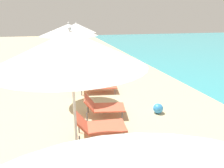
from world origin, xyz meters
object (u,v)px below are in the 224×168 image
object	(u,v)px
umbrella_farthest	(76,28)
beach_ball	(158,108)
lounger_third_shoreside	(99,126)
lounger_farthest_shoreside	(88,67)
lounger_farthest_inland	(90,79)
umbrella_third	(71,49)
lounger_fourth_shoreside	(97,85)
lounger_fourth_inland	(103,106)
umbrella_fourth	(69,30)

from	to	relation	value
umbrella_farthest	beach_ball	distance (m)	5.55
lounger_third_shoreside	umbrella_farthest	bearing A→B (deg)	94.36
lounger_farthest_shoreside	lounger_farthest_inland	size ratio (longest dim) A/B	1.11
umbrella_farthest	umbrella_third	bearing A→B (deg)	-95.49
lounger_farthest_shoreside	lounger_farthest_inland	distance (m)	2.24
lounger_fourth_shoreside	beach_ball	xyz separation A→B (m)	(1.57, -2.39, -0.14)
lounger_third_shoreside	lounger_fourth_shoreside	world-z (taller)	lounger_third_shoreside
lounger_third_shoreside	lounger_fourth_inland	distance (m)	1.16
umbrella_third	lounger_third_shoreside	xyz separation A→B (m)	(0.64, 1.15, -2.14)
lounger_fourth_shoreside	lounger_farthest_shoreside	world-z (taller)	lounger_fourth_shoreside
umbrella_fourth	lounger_farthest_shoreside	distance (m)	4.92
umbrella_farthest	beach_ball	world-z (taller)	umbrella_farthest
lounger_third_shoreside	umbrella_farthest	size ratio (longest dim) A/B	0.48
umbrella_third	lounger_farthest_inland	world-z (taller)	umbrella_third
umbrella_third	umbrella_farthest	size ratio (longest dim) A/B	1.02
lounger_fourth_inland	lounger_farthest_shoreside	distance (m)	5.46
lounger_third_shoreside	beach_ball	world-z (taller)	lounger_third_shoreside
umbrella_third	lounger_farthest_inland	distance (m)	5.99
lounger_fourth_shoreside	lounger_farthest_inland	world-z (taller)	lounger_fourth_shoreside
umbrella_fourth	umbrella_third	bearing A→B (deg)	-92.42
lounger_fourth_shoreside	umbrella_third	bearing A→B (deg)	-97.02
lounger_fourth_inland	beach_ball	bearing A→B (deg)	3.29
umbrella_third	lounger_fourth_inland	xyz separation A→B (m)	(0.98, 2.25, -2.12)
umbrella_fourth	lounger_fourth_shoreside	xyz separation A→B (m)	(1.02, 0.93, -2.26)
umbrella_farthest	lounger_fourth_inland	bearing A→B (deg)	-85.44
umbrella_third	lounger_fourth_inland	size ratio (longest dim) A/B	2.11
umbrella_third	lounger_farthest_shoreside	world-z (taller)	umbrella_third
lounger_third_shoreside	lounger_fourth_shoreside	xyz separation A→B (m)	(0.53, 3.27, -0.02)
lounger_third_shoreside	lounger_fourth_inland	size ratio (longest dim) A/B	0.99
umbrella_third	lounger_farthest_shoreside	bearing A→B (deg)	80.57
lounger_third_shoreside	lounger_farthest_shoreside	distance (m)	6.59
umbrella_fourth	lounger_farthest_inland	world-z (taller)	umbrella_fourth
umbrella_third	umbrella_farthest	world-z (taller)	umbrella_third
beach_ball	umbrella_fourth	bearing A→B (deg)	150.62
lounger_farthest_shoreside	umbrella_fourth	bearing A→B (deg)	-107.36
umbrella_fourth	lounger_farthest_inland	bearing A→B (deg)	65.33
lounger_fourth_shoreside	lounger_fourth_inland	bearing A→B (deg)	-87.06
umbrella_fourth	beach_ball	bearing A→B (deg)	-29.38
lounger_third_shoreside	lounger_farthest_shoreside	world-z (taller)	lounger_third_shoreside
umbrella_third	lounger_farthest_inland	xyz separation A→B (m)	(1.06, 5.48, -2.17)
lounger_fourth_shoreside	beach_ball	size ratio (longest dim) A/B	4.97
umbrella_third	beach_ball	distance (m)	4.11
lounger_farthest_shoreside	umbrella_farthest	bearing A→B (deg)	-122.91
umbrella_third	umbrella_fourth	world-z (taller)	umbrella_fourth
lounger_third_shoreside	umbrella_farthest	xyz separation A→B (m)	(-0.01, 5.47, 2.16)
umbrella_fourth	lounger_farthest_inland	xyz separation A→B (m)	(0.91, 1.99, -2.27)
beach_ball	umbrella_third	bearing A→B (deg)	-143.48
lounger_third_shoreside	lounger_farthest_inland	distance (m)	4.35
lounger_farthest_inland	lounger_fourth_inland	bearing A→B (deg)	-99.23
lounger_fourth_shoreside	beach_ball	world-z (taller)	lounger_fourth_shoreside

